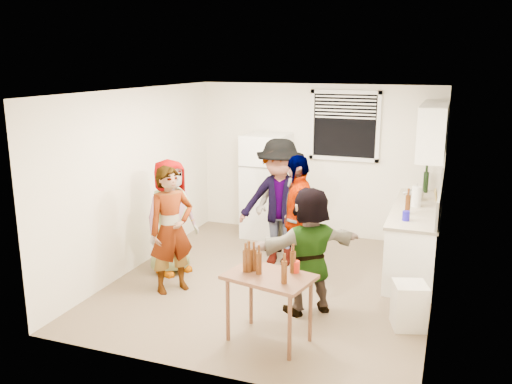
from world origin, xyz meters
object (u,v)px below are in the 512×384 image
at_px(wine_bottle, 425,192).
at_px(serving_table, 269,340).
at_px(kettle, 416,200).
at_px(blue_cup, 406,221).
at_px(guest_stripe, 174,290).
at_px(guest_black, 296,282).
at_px(refrigerator, 266,186).
at_px(guest_back_left, 278,259).
at_px(beer_bottle_counter, 407,214).
at_px(trash_bin, 409,306).
at_px(red_cup, 295,272).
at_px(guest_orange, 308,311).
at_px(guest_back_right, 279,263).
at_px(beer_bottle_table, 249,271).
at_px(guest_grey, 173,271).

distance_m(wine_bottle, serving_table, 3.88).
height_order(kettle, serving_table, kettle).
relative_size(blue_cup, guest_stripe, 0.08).
bearing_deg(guest_black, refrigerator, -177.72).
bearing_deg(blue_cup, guest_back_left, 166.68).
relative_size(beer_bottle_counter, guest_back_left, 0.16).
distance_m(trash_bin, red_cup, 1.38).
bearing_deg(red_cup, trash_bin, 29.80).
bearing_deg(trash_bin, blue_cup, 99.17).
distance_m(refrigerator, guest_orange, 3.01).
bearing_deg(guest_black, serving_table, -22.53).
height_order(refrigerator, serving_table, refrigerator).
height_order(beer_bottle_counter, guest_black, beer_bottle_counter).
distance_m(trash_bin, guest_back_right, 2.38).
bearing_deg(wine_bottle, beer_bottle_table, -113.62).
relative_size(wine_bottle, guest_back_left, 0.20).
bearing_deg(beer_bottle_table, guest_stripe, 149.65).
distance_m(wine_bottle, guest_back_left, 2.48).
bearing_deg(refrigerator, blue_cup, -31.58).
bearing_deg(guest_grey, guest_back_right, -30.27).
bearing_deg(trash_bin, guest_grey, 170.45).
bearing_deg(guest_grey, guest_orange, -77.19).
bearing_deg(guest_back_right, red_cup, -71.35).
relative_size(kettle, serving_table, 0.29).
relative_size(beer_bottle_counter, guest_orange, 0.17).
distance_m(wine_bottle, red_cup, 3.55).
bearing_deg(guest_back_left, guest_stripe, -76.00).
distance_m(beer_bottle_table, guest_grey, 2.24).
distance_m(beer_bottle_counter, guest_black, 1.71).
relative_size(serving_table, guest_stripe, 0.54).
xyz_separation_m(refrigerator, guest_grey, (-0.69, -1.99, -0.85)).
xyz_separation_m(red_cup, guest_black, (-0.38, 1.42, -0.73)).
distance_m(kettle, blue_cup, 1.11).
relative_size(red_cup, guest_back_left, 0.08).
xyz_separation_m(beer_bottle_table, guest_stripe, (-1.33, 0.78, -0.73)).
height_order(red_cup, guest_stripe, red_cup).
height_order(guest_back_right, guest_orange, guest_back_right).
bearing_deg(guest_back_right, guest_back_left, 109.35).
relative_size(blue_cup, guest_back_right, 0.07).
relative_size(beer_bottle_counter, guest_grey, 0.16).
xyz_separation_m(refrigerator, beer_bottle_counter, (2.35, -1.13, 0.05)).
xyz_separation_m(blue_cup, guest_back_left, (-1.82, 0.43, -0.90)).
relative_size(beer_bottle_table, guest_back_left, 0.15).
relative_size(kettle, guest_stripe, 0.16).
distance_m(kettle, beer_bottle_table, 3.32).
bearing_deg(guest_stripe, guest_black, -23.94).
height_order(blue_cup, guest_stripe, blue_cup).
bearing_deg(guest_orange, wine_bottle, -151.51).
xyz_separation_m(beer_bottle_counter, blue_cup, (0.01, -0.32, 0.00)).
xyz_separation_m(wine_bottle, guest_back_right, (-1.90, -1.37, -0.90)).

